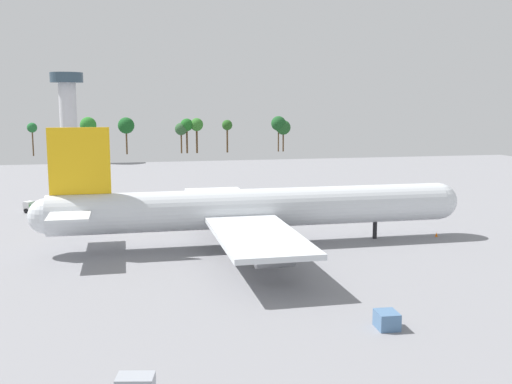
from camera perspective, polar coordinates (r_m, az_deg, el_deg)
name	(u,v)px	position (r m, az deg, el deg)	size (l,w,h in m)	color
ground_plane	(256,245)	(95.78, 0.00, -5.01)	(274.54, 274.54, 0.00)	gray
cargo_airplane	(254,209)	(94.51, -0.23, -1.60)	(68.63, 55.94, 18.79)	silver
fuel_truck	(34,207)	(130.72, -20.28, -1.35)	(4.86, 4.08, 2.28)	silver
cargo_loader	(378,208)	(124.52, 11.48, -1.47)	(5.39, 3.46, 2.42)	#333338
pushback_tractor	(211,199)	(132.86, -4.28, -0.68)	(4.09, 4.39, 2.51)	#333338
cargo_container_aft	(387,320)	(62.78, 12.31, -11.78)	(2.24, 2.62, 1.72)	#4C729E
safety_cone_nose	(436,235)	(105.70, 16.74, -3.89)	(0.50, 0.50, 0.71)	orange
control_tower	(68,108)	(239.70, -17.41, 7.58)	(12.11, 12.11, 33.32)	silver
tree_line_backdrop	(187,126)	(266.33, -6.55, 6.24)	(113.40, 7.01, 16.11)	#51381E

